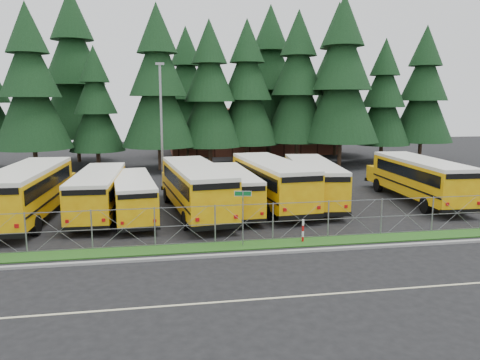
% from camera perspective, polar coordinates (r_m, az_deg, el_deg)
% --- Properties ---
extents(ground, '(120.00, 120.00, 0.00)m').
position_cam_1_polar(ground, '(25.70, 5.64, -6.56)').
color(ground, black).
rests_on(ground, ground).
extents(curb, '(50.00, 0.25, 0.12)m').
position_cam_1_polar(curb, '(22.84, 7.75, -8.55)').
color(curb, gray).
rests_on(curb, ground).
extents(grass_verge, '(50.00, 1.40, 0.06)m').
position_cam_1_polar(grass_verge, '(24.12, 6.73, -7.60)').
color(grass_verge, '#184313').
rests_on(grass_verge, ground).
extents(road_lane_line, '(50.00, 0.12, 0.01)m').
position_cam_1_polar(road_lane_line, '(18.56, 12.44, -13.29)').
color(road_lane_line, beige).
rests_on(road_lane_line, ground).
extents(chainlink_fence, '(44.00, 0.10, 2.00)m').
position_cam_1_polar(chainlink_fence, '(24.50, 6.31, -4.96)').
color(chainlink_fence, gray).
rests_on(chainlink_fence, ground).
extents(brick_building, '(22.00, 10.00, 6.00)m').
position_cam_1_polar(brick_building, '(65.13, 1.35, 6.06)').
color(brick_building, brown).
rests_on(brick_building, ground).
extents(bus_0, '(3.53, 12.51, 3.25)m').
position_cam_1_polar(bus_0, '(30.91, -24.21, -1.50)').
color(bus_0, orange).
rests_on(bus_0, ground).
extents(bus_1, '(2.88, 10.80, 2.81)m').
position_cam_1_polar(bus_1, '(30.45, -16.76, -1.63)').
color(bus_1, orange).
rests_on(bus_1, ground).
extents(bus_2, '(3.35, 9.98, 2.57)m').
position_cam_1_polar(bus_2, '(29.45, -12.90, -2.08)').
color(bus_2, orange).
rests_on(bus_2, ground).
extents(bus_3, '(4.32, 12.35, 3.17)m').
position_cam_1_polar(bus_3, '(29.73, -5.49, -1.17)').
color(bus_3, orange).
rests_on(bus_3, ground).
extents(bus_4, '(2.76, 10.31, 2.68)m').
position_cam_1_polar(bus_4, '(30.43, -1.12, -1.34)').
color(bus_4, orange).
rests_on(bus_4, ground).
extents(bus_5, '(4.01, 12.35, 3.18)m').
position_cam_1_polar(bus_5, '(31.84, 3.67, -0.41)').
color(bus_5, orange).
rests_on(bus_5, ground).
extents(bus_6, '(4.18, 11.73, 3.01)m').
position_cam_1_polar(bus_6, '(32.84, 8.77, -0.34)').
color(bus_6, orange).
rests_on(bus_6, ground).
extents(bus_east, '(3.30, 11.97, 3.11)m').
position_cam_1_polar(bus_east, '(35.54, 20.86, -0.02)').
color(bus_east, orange).
rests_on(bus_east, ground).
extents(street_sign, '(0.83, 0.55, 2.81)m').
position_cam_1_polar(street_sign, '(22.96, 0.36, -3.25)').
color(street_sign, gray).
rests_on(street_sign, ground).
extents(striped_bollard, '(0.11, 0.11, 1.20)m').
position_cam_1_polar(striped_bollard, '(24.15, 7.68, -6.19)').
color(striped_bollard, '#B20C0C').
rests_on(striped_bollard, ground).
extents(light_standard, '(0.70, 0.35, 10.14)m').
position_cam_1_polar(light_standard, '(39.16, -9.57, 7.14)').
color(light_standard, gray).
rests_on(light_standard, ground).
extents(conifer_1, '(7.45, 7.45, 16.47)m').
position_cam_1_polar(conifer_1, '(50.47, -24.19, 10.10)').
color(conifer_1, black).
rests_on(conifer_1, ground).
extents(conifer_2, '(5.76, 5.76, 12.75)m').
position_cam_1_polar(conifer_2, '(51.48, -17.17, 8.41)').
color(conifer_2, black).
rests_on(conifer_2, ground).
extents(conifer_3, '(7.57, 7.57, 16.74)m').
position_cam_1_polar(conifer_3, '(48.87, -9.95, 10.99)').
color(conifer_3, black).
rests_on(conifer_3, ground).
extents(conifer_4, '(7.01, 7.01, 15.51)m').
position_cam_1_polar(conifer_4, '(50.30, -3.72, 10.38)').
color(conifer_4, black).
rests_on(conifer_4, ground).
extents(conifer_5, '(7.17, 7.17, 15.86)m').
position_cam_1_polar(conifer_5, '(52.23, 0.85, 10.56)').
color(conifer_5, black).
rests_on(conifer_5, ground).
extents(conifer_6, '(7.69, 7.69, 17.00)m').
position_cam_1_polar(conifer_6, '(53.70, 7.05, 11.08)').
color(conifer_6, black).
rests_on(conifer_6, ground).
extents(conifer_7, '(8.22, 8.22, 18.19)m').
position_cam_1_polar(conifer_7, '(52.36, 12.33, 11.62)').
color(conifer_7, black).
rests_on(conifer_7, ground).
extents(conifer_8, '(6.36, 6.36, 14.08)m').
position_cam_1_polar(conifer_8, '(56.73, 17.09, 9.18)').
color(conifer_8, black).
rests_on(conifer_8, ground).
extents(conifer_9, '(7.10, 7.10, 15.69)m').
position_cam_1_polar(conifer_9, '(59.48, 21.46, 9.72)').
color(conifer_9, black).
rests_on(conifer_9, ground).
extents(conifer_10, '(8.89, 8.89, 19.65)m').
position_cam_1_polar(conifer_10, '(57.85, -19.54, 11.82)').
color(conifer_10, black).
rests_on(conifer_10, ground).
extents(conifer_11, '(7.25, 7.25, 16.04)m').
position_cam_1_polar(conifer_11, '(58.99, -6.54, 10.50)').
color(conifer_11, black).
rests_on(conifer_11, ground).
extents(conifer_12, '(8.36, 8.36, 18.49)m').
position_cam_1_polar(conifer_12, '(58.44, 3.68, 11.75)').
color(conifer_12, black).
rests_on(conifer_12, ground).
extents(conifer_13, '(8.71, 8.71, 19.26)m').
position_cam_1_polar(conifer_13, '(62.20, 11.75, 11.80)').
color(conifer_13, black).
rests_on(conifer_13, ground).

